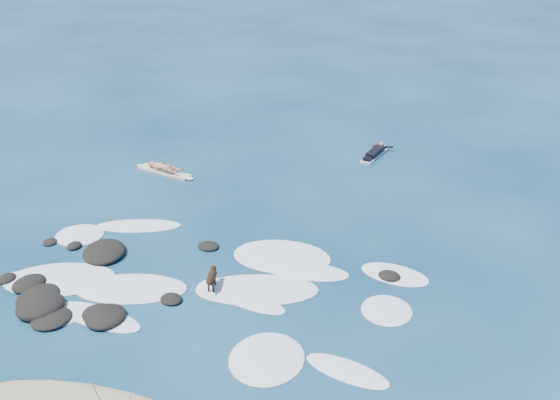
% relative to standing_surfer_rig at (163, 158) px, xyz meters
% --- Properties ---
extents(ground, '(160.00, 160.00, 0.00)m').
position_rel_standing_surfer_rig_xyz_m(ground, '(5.89, -6.67, -0.74)').
color(ground, '#0A2642').
rests_on(ground, ground).
extents(reef_rocks, '(12.81, 6.76, 0.56)m').
position_rel_standing_surfer_rig_xyz_m(reef_rocks, '(2.07, -9.25, -0.64)').
color(reef_rocks, black).
rests_on(reef_rocks, ground).
extents(breaking_foam, '(13.86, 7.74, 0.12)m').
position_rel_standing_surfer_rig_xyz_m(breaking_foam, '(5.40, -7.62, -0.73)').
color(breaking_foam, white).
rests_on(breaking_foam, ground).
extents(standing_surfer_rig, '(3.27, 1.10, 1.87)m').
position_rel_standing_surfer_rig_xyz_m(standing_surfer_rig, '(0.00, 0.00, 0.00)').
color(standing_surfer_rig, beige).
rests_on(standing_surfer_rig, ground).
extents(paddling_surfer_rig, '(1.25, 2.56, 0.44)m').
position_rel_standing_surfer_rig_xyz_m(paddling_surfer_rig, '(8.65, 5.14, -0.58)').
color(paddling_surfer_rig, silver).
rests_on(paddling_surfer_rig, ground).
extents(dog, '(0.44, 1.05, 0.68)m').
position_rel_standing_surfer_rig_xyz_m(dog, '(5.91, -7.74, -0.29)').
color(dog, black).
rests_on(dog, ground).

